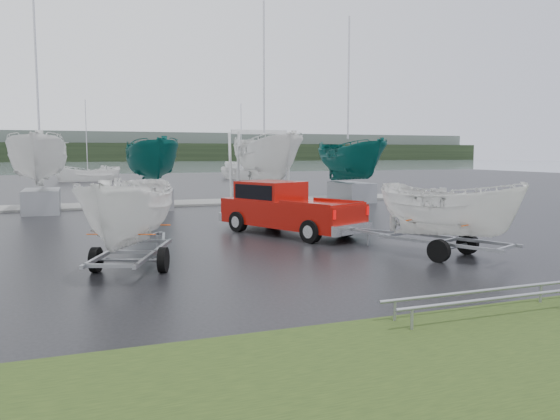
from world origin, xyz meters
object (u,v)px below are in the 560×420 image
at_px(trailer_hitched, 450,163).
at_px(trailer_parked, 129,154).
at_px(pickup_truck, 284,207).
at_px(boat_hoist, 259,155).

relative_size(trailer_hitched, trailer_parked, 0.91).
height_order(pickup_truck, trailer_parked, trailer_parked).
bearing_deg(boat_hoist, trailer_hitched, -92.00).
relative_size(pickup_truck, boat_hoist, 1.39).
relative_size(pickup_truck, trailer_parked, 1.11).
bearing_deg(boat_hoist, pickup_truck, -104.57).
bearing_deg(trailer_parked, trailer_hitched, 12.29).
xyz_separation_m(trailer_hitched, trailer_parked, (-8.16, 1.28, 0.24)).
relative_size(pickup_truck, trailer_hitched, 1.22).
height_order(pickup_truck, trailer_hitched, trailer_hitched).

